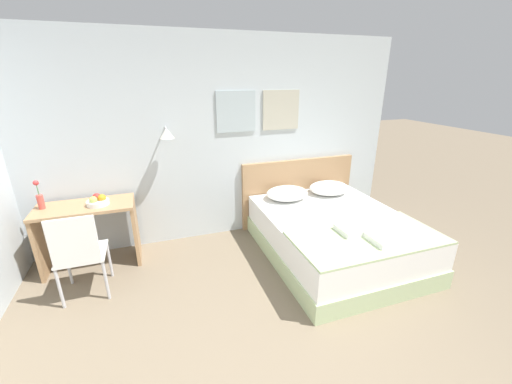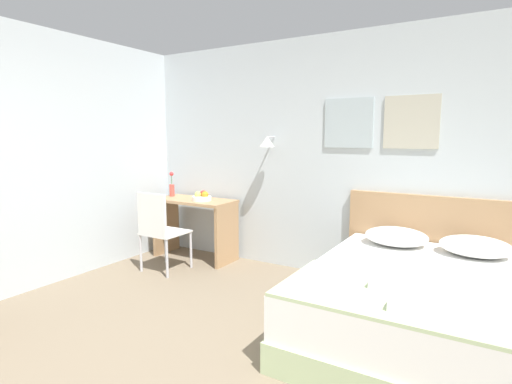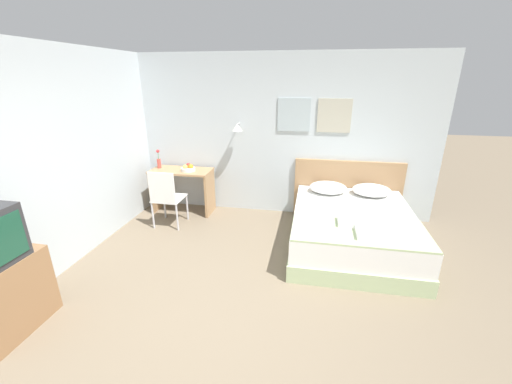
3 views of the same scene
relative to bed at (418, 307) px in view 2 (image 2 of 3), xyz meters
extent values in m
cube|color=silver|center=(-1.29, 1.10, 1.06)|extent=(5.33, 0.06, 2.65)
cube|color=#A8B7BC|center=(-0.94, 1.06, 1.43)|extent=(0.52, 0.02, 0.52)
cube|color=#B7B29E|center=(-0.31, 1.06, 1.43)|extent=(0.52, 0.02, 0.52)
cylinder|color=#B2B2B7|center=(-1.84, 0.99, 1.28)|extent=(0.02, 0.16, 0.02)
cone|color=white|center=(-1.84, 0.90, 1.23)|extent=(0.17, 0.17, 0.12)
cube|color=#B2C693|center=(0.00, 0.00, -0.16)|extent=(1.63, 2.01, 0.22)
cube|color=white|center=(0.00, 0.00, 0.11)|extent=(1.60, 1.97, 0.32)
cube|color=#A87F56|center=(0.00, 1.04, 0.23)|extent=(1.75, 0.06, 0.99)
ellipsoid|color=white|center=(-0.33, 0.72, 0.35)|extent=(0.58, 0.48, 0.16)
ellipsoid|color=white|center=(0.33, 0.72, 0.35)|extent=(0.58, 0.48, 0.16)
cube|color=#B2C693|center=(0.00, -0.58, 0.28)|extent=(1.58, 0.80, 0.02)
cube|color=white|center=(-0.08, -0.44, 0.33)|extent=(0.33, 0.27, 0.06)
cube|color=white|center=(0.08, -0.72, 0.33)|extent=(0.26, 0.29, 0.06)
cube|color=#A87F56|center=(-2.82, 0.76, 0.48)|extent=(1.04, 0.50, 0.03)
cube|color=#A87F56|center=(-3.32, 0.76, 0.10)|extent=(0.04, 0.46, 0.73)
cube|color=#A87F56|center=(-2.32, 0.76, 0.10)|extent=(0.04, 0.46, 0.73)
cube|color=white|center=(-2.82, 0.23, 0.18)|extent=(0.45, 0.45, 0.02)
cube|color=white|center=(-2.82, 0.02, 0.43)|extent=(0.41, 0.03, 0.48)
cylinder|color=#B7B7BC|center=(-3.02, 0.43, -0.05)|extent=(0.03, 0.03, 0.44)
cylinder|color=#B7B7BC|center=(-2.61, 0.43, -0.05)|extent=(0.03, 0.03, 0.44)
cylinder|color=#B7B7BC|center=(-3.02, 0.03, -0.05)|extent=(0.03, 0.03, 0.44)
cylinder|color=#B7B7BC|center=(-2.61, 0.03, -0.05)|extent=(0.03, 0.03, 0.44)
cylinder|color=silver|center=(-2.67, 0.72, 0.53)|extent=(0.24, 0.24, 0.05)
sphere|color=orange|center=(-2.62, 0.73, 0.58)|extent=(0.09, 0.09, 0.09)
sphere|color=red|center=(-2.68, 0.77, 0.58)|extent=(0.09, 0.09, 0.09)
sphere|color=#B2C156|center=(-2.70, 0.69, 0.58)|extent=(0.08, 0.08, 0.08)
cylinder|color=#D14C42|center=(-3.24, 0.81, 0.58)|extent=(0.07, 0.07, 0.16)
cylinder|color=#3D7538|center=(-3.24, 0.81, 0.73)|extent=(0.01, 0.01, 0.14)
sphere|color=#DB3838|center=(-3.24, 0.81, 0.80)|extent=(0.06, 0.06, 0.06)
camera|label=1|loc=(-2.06, -2.94, 1.88)|focal=22.00mm
camera|label=2|loc=(0.42, -3.13, 1.30)|focal=28.00mm
camera|label=3|loc=(-0.60, -4.10, 2.01)|focal=22.00mm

